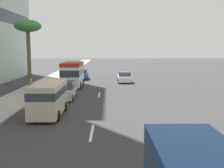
# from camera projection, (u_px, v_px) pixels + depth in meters

# --- Properties ---
(ground_plane) EXTENTS (198.00, 198.00, 0.00)m
(ground_plane) POSITION_uv_depth(u_px,v_px,m) (100.00, 88.00, 34.07)
(ground_plane) COLOR #38383A
(sidewalk_right) EXTENTS (162.00, 3.61, 0.15)m
(sidewalk_right) POSITION_uv_depth(u_px,v_px,m) (38.00, 87.00, 33.95)
(sidewalk_right) COLOR #B2ADA3
(sidewalk_right) RESTS_ON ground_plane
(lane_stripe_mid) EXTENTS (3.20, 0.16, 0.01)m
(lane_stripe_mid) POSITION_uv_depth(u_px,v_px,m) (92.00, 133.00, 15.97)
(lane_stripe_mid) COLOR silver
(lane_stripe_mid) RESTS_ON ground_plane
(lane_stripe_far) EXTENTS (3.20, 0.16, 0.01)m
(lane_stripe_far) POSITION_uv_depth(u_px,v_px,m) (99.00, 95.00, 28.92)
(lane_stripe_far) COLOR silver
(lane_stripe_far) RESTS_ON ground_plane
(minibus_lead) EXTENTS (6.17, 2.43, 3.11)m
(minibus_lead) POSITION_uv_depth(u_px,v_px,m) (73.00, 73.00, 34.86)
(minibus_lead) COLOR silver
(minibus_lead) RESTS_ON ground_plane
(van_second) EXTENTS (5.16, 2.07, 2.39)m
(van_second) POSITION_uv_depth(u_px,v_px,m) (49.00, 97.00, 19.86)
(van_second) COLOR beige
(van_second) RESTS_ON ground_plane
(car_third) EXTENTS (4.63, 1.84, 1.53)m
(car_third) POSITION_uv_depth(u_px,v_px,m) (124.00, 77.00, 39.70)
(car_third) COLOR white
(car_third) RESTS_ON ground_plane
(car_fourth) EXTENTS (4.56, 1.95, 1.63)m
(car_fourth) POSITION_uv_depth(u_px,v_px,m) (65.00, 91.00, 26.73)
(car_fourth) COLOR silver
(car_fourth) RESTS_ON ground_plane
(car_sixth) EXTENTS (4.36, 1.82, 1.57)m
(car_sixth) POSITION_uv_depth(u_px,v_px,m) (82.00, 74.00, 43.59)
(car_sixth) COLOR #1E478C
(car_sixth) RESTS_ON ground_plane
(pedestrian_mid_block) EXTENTS (0.30, 0.32, 1.59)m
(pedestrian_mid_block) POSITION_uv_depth(u_px,v_px,m) (31.00, 86.00, 28.60)
(pedestrian_mid_block) COLOR #333338
(pedestrian_mid_block) RESTS_ON sidewalk_right
(palm_tree) EXTENTS (2.97, 2.97, 7.84)m
(palm_tree) POSITION_uv_depth(u_px,v_px,m) (28.00, 29.00, 30.57)
(palm_tree) COLOR brown
(palm_tree) RESTS_ON sidewalk_right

